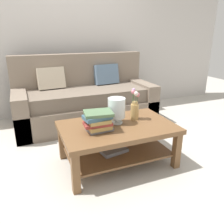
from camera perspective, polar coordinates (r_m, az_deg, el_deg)
The scene contains 7 objects.
ground_plane at distance 2.85m, azimuth -3.03°, elevation -9.36°, with size 10.00×10.00×0.00m, color #B7B2A8.
back_wall at distance 4.10m, azimuth -11.53°, elevation 18.76°, with size 6.40×0.12×2.70m, color #BCB7B2.
couch at distance 3.60m, azimuth -6.87°, elevation 3.04°, with size 2.11×0.90×1.06m.
coffee_table at distance 2.44m, azimuth 1.31°, elevation -6.01°, with size 1.19×0.76×0.45m.
book_stack_main at distance 2.22m, azimuth -3.51°, elevation -2.30°, with size 0.31×0.25×0.20m.
glass_hurricane_vase at distance 2.39m, azimuth 1.16°, elevation 0.88°, with size 0.19×0.19×0.28m.
flower_pitcher at distance 2.52m, azimuth 5.79°, elevation 1.12°, with size 0.10×0.10×0.35m.
Camera 1 is at (-0.81, -2.36, 1.37)m, focal length 36.17 mm.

